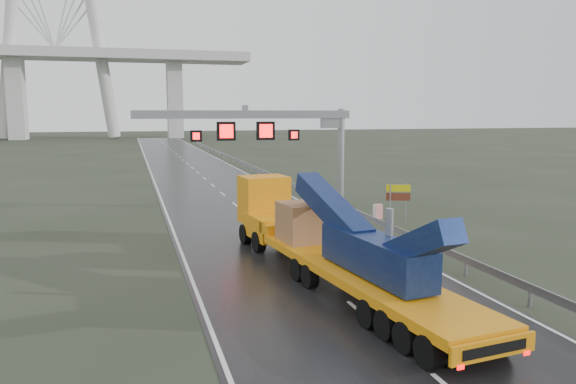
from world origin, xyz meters
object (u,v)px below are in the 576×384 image
object	(u,v)px
exit_sign_pair	(398,196)
striped_barrier	(378,212)
sign_gantry	(275,132)
heavy_haul_truck	(316,235)

from	to	relation	value
exit_sign_pair	striped_barrier	xyz separation A→B (m)	(-0.36, 2.11, -1.30)
sign_gantry	heavy_haul_truck	bearing A→B (deg)	-97.71
sign_gantry	striped_barrier	world-z (taller)	sign_gantry
sign_gantry	exit_sign_pair	size ratio (longest dim) A/B	5.81
exit_sign_pair	striped_barrier	world-z (taller)	exit_sign_pair
heavy_haul_truck	striped_barrier	distance (m)	13.37
sign_gantry	heavy_haul_truck	xyz separation A→B (m)	(-1.99, -14.72, -3.95)
sign_gantry	exit_sign_pair	xyz separation A→B (m)	(6.26, -6.10, -3.82)
striped_barrier	heavy_haul_truck	bearing A→B (deg)	-139.46
heavy_haul_truck	exit_sign_pair	distance (m)	11.93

